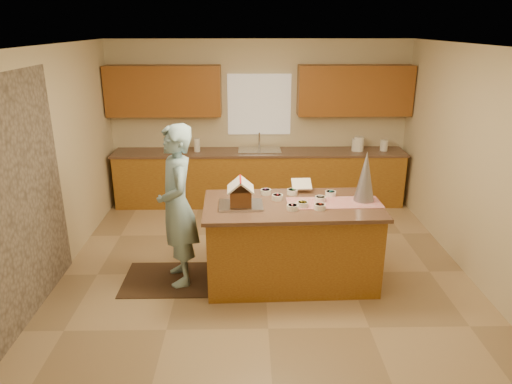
% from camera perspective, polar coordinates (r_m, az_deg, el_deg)
% --- Properties ---
extents(floor, '(5.50, 5.50, 0.00)m').
position_cam_1_polar(floor, '(5.95, 1.01, -9.76)').
color(floor, tan).
rests_on(floor, ground).
extents(ceiling, '(5.50, 5.50, 0.00)m').
position_cam_1_polar(ceiling, '(5.19, 1.20, 17.20)').
color(ceiling, silver).
rests_on(ceiling, floor).
extents(wall_back, '(5.50, 5.50, 0.00)m').
position_cam_1_polar(wall_back, '(8.09, 0.38, 8.44)').
color(wall_back, beige).
rests_on(wall_back, floor).
extents(wall_front, '(5.50, 5.50, 0.00)m').
position_cam_1_polar(wall_front, '(2.90, 3.12, -13.16)').
color(wall_front, beige).
rests_on(wall_front, floor).
extents(wall_left, '(5.50, 5.50, 0.00)m').
position_cam_1_polar(wall_left, '(5.88, -24.05, 2.41)').
color(wall_left, beige).
rests_on(wall_left, floor).
extents(wall_right, '(5.50, 5.50, 0.00)m').
position_cam_1_polar(wall_right, '(6.05, 25.52, 2.64)').
color(wall_right, beige).
rests_on(wall_right, floor).
extents(stone_accent, '(0.00, 2.50, 2.50)m').
position_cam_1_polar(stone_accent, '(5.22, -26.93, -1.26)').
color(stone_accent, gray).
rests_on(stone_accent, wall_left).
extents(window_curtain, '(1.05, 0.03, 1.00)m').
position_cam_1_polar(window_curtain, '(8.01, 0.39, 10.50)').
color(window_curtain, white).
rests_on(window_curtain, wall_back).
extents(back_counter_base, '(4.80, 0.60, 0.88)m').
position_cam_1_polar(back_counter_base, '(8.03, 0.42, 1.63)').
color(back_counter_base, '#96671F').
rests_on(back_counter_base, floor).
extents(back_counter_top, '(4.85, 0.63, 0.04)m').
position_cam_1_polar(back_counter_top, '(7.90, 0.43, 4.81)').
color(back_counter_top, brown).
rests_on(back_counter_top, back_counter_base).
extents(upper_cabinet_left, '(1.85, 0.35, 0.80)m').
position_cam_1_polar(upper_cabinet_left, '(7.93, -11.09, 11.89)').
color(upper_cabinet_left, brown).
rests_on(upper_cabinet_left, wall_back).
extents(upper_cabinet_right, '(1.85, 0.35, 0.80)m').
position_cam_1_polar(upper_cabinet_right, '(8.01, 11.82, 11.91)').
color(upper_cabinet_right, brown).
rests_on(upper_cabinet_right, wall_back).
extents(sink, '(0.70, 0.45, 0.12)m').
position_cam_1_polar(sink, '(7.90, 0.43, 4.74)').
color(sink, silver).
rests_on(sink, back_counter_top).
extents(faucet, '(0.03, 0.03, 0.28)m').
position_cam_1_polar(faucet, '(8.03, 0.40, 6.24)').
color(faucet, silver).
rests_on(faucet, back_counter_top).
extents(island_base, '(1.96, 1.02, 0.94)m').
position_cam_1_polar(island_base, '(5.61, 4.27, -6.33)').
color(island_base, '#96671F').
rests_on(island_base, floor).
extents(island_top, '(2.05, 1.11, 0.04)m').
position_cam_1_polar(island_top, '(5.41, 4.40, -1.62)').
color(island_top, brown).
rests_on(island_top, island_base).
extents(table_runner, '(1.08, 0.42, 0.01)m').
position_cam_1_polar(table_runner, '(5.48, 9.42, -1.28)').
color(table_runner, maroon).
rests_on(table_runner, island_top).
extents(baking_tray, '(0.50, 0.38, 0.03)m').
position_cam_1_polar(baking_tray, '(5.31, -1.86, -1.60)').
color(baking_tray, silver).
rests_on(baking_tray, island_top).
extents(cookbook, '(0.24, 0.19, 0.10)m').
position_cam_1_polar(cookbook, '(5.77, 5.52, 0.96)').
color(cookbook, white).
rests_on(cookbook, island_top).
extents(tinsel_tree, '(0.24, 0.24, 0.59)m').
position_cam_1_polar(tinsel_tree, '(5.52, 13.06, 1.83)').
color(tinsel_tree, '#B7B6C3').
rests_on(tinsel_tree, island_top).
extents(rug, '(1.28, 0.84, 0.01)m').
position_cam_1_polar(rug, '(5.88, -9.46, -10.35)').
color(rug, black).
rests_on(rug, floor).
extents(boy, '(0.62, 0.79, 1.89)m').
position_cam_1_polar(boy, '(5.47, -9.49, -1.69)').
color(boy, '#90BBCD').
rests_on(boy, rug).
extents(canister_a, '(0.15, 0.15, 0.20)m').
position_cam_1_polar(canister_a, '(8.07, 11.98, 5.59)').
color(canister_a, white).
rests_on(canister_a, back_counter_top).
extents(canister_b, '(0.17, 0.17, 0.24)m').
position_cam_1_polar(canister_b, '(8.08, 12.32, 5.71)').
color(canister_b, white).
rests_on(canister_b, back_counter_top).
extents(canister_c, '(0.13, 0.13, 0.18)m').
position_cam_1_polar(canister_c, '(8.19, 15.20, 5.47)').
color(canister_c, white).
rests_on(canister_c, back_counter_top).
extents(paper_towel, '(0.10, 0.10, 0.22)m').
position_cam_1_polar(paper_towel, '(7.91, -7.15, 5.65)').
color(paper_towel, white).
rests_on(paper_towel, back_counter_top).
extents(gingerbread_house, '(0.30, 0.31, 0.30)m').
position_cam_1_polar(gingerbread_house, '(5.26, -1.87, -0.32)').
color(gingerbread_house, brown).
rests_on(gingerbread_house, baking_tray).
extents(candy_bowls, '(0.90, 0.64, 0.06)m').
position_cam_1_polar(candy_bowls, '(5.47, 5.33, -0.82)').
color(candy_bowls, red).
rests_on(candy_bowls, island_top).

